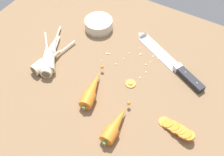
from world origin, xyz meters
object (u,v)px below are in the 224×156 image
object	(u,v)px
whole_carrot	(92,90)
prep_bowl	(99,24)
chefs_knife	(167,58)
parsnip_front	(50,61)
carrot_slice_stray_near	(130,83)
carrot_slice_stack	(177,129)
whole_carrot_second	(115,125)
parsnip_mid_right	(48,60)
parsnip_mid_left	(48,57)
parsnip_back	(51,51)

from	to	relation	value
whole_carrot	prep_bowl	xyz separation A→B (cm)	(-15.21, 28.36, 0.05)
chefs_knife	parsnip_front	bearing A→B (deg)	-146.32
carrot_slice_stray_near	carrot_slice_stack	bearing A→B (deg)	-23.21
carrot_slice_stray_near	whole_carrot	bearing A→B (deg)	-132.81
whole_carrot_second	parsnip_mid_right	bearing A→B (deg)	162.79
parsnip_mid_right	chefs_knife	bearing A→B (deg)	33.34
parsnip_mid_left	whole_carrot	bearing A→B (deg)	-11.06
whole_carrot_second	carrot_slice_stray_near	bearing A→B (deg)	102.96
carrot_slice_stack	carrot_slice_stray_near	world-z (taller)	carrot_slice_stack
chefs_knife	whole_carrot	bearing A→B (deg)	-119.61
parsnip_front	parsnip_back	world-z (taller)	same
chefs_knife	parsnip_mid_right	distance (cm)	42.64
parsnip_front	whole_carrot	bearing A→B (deg)	-9.57
carrot_slice_stack	parsnip_mid_right	bearing A→B (deg)	177.89
chefs_knife	parsnip_back	xyz separation A→B (cm)	(-37.41, -19.26, 1.33)
whole_carrot	parsnip_back	xyz separation A→B (cm)	(-22.39, 7.18, -0.12)
parsnip_back	carrot_slice_stray_near	bearing A→B (deg)	4.73
whole_carrot_second	parsnip_front	distance (cm)	34.39
whole_carrot	parsnip_mid_left	xyz separation A→B (cm)	(-21.55, 4.21, -0.12)
carrot_slice_stray_near	parsnip_back	bearing A→B (deg)	-175.27
parsnip_mid_left	carrot_slice_stack	distance (cm)	50.76
chefs_knife	parsnip_mid_right	bearing A→B (deg)	-146.66
whole_carrot	carrot_slice_stray_near	size ratio (longest dim) A/B	4.89
parsnip_mid_right	carrot_slice_stack	size ratio (longest dim) A/B	1.73
parsnip_mid_left	carrot_slice_stack	size ratio (longest dim) A/B	1.43
parsnip_mid_left	parsnip_mid_right	distance (cm)	1.54
parsnip_mid_left	carrot_slice_stray_near	size ratio (longest dim) A/B	4.60
chefs_knife	carrot_slice_stray_near	xyz separation A→B (cm)	(-5.97, -16.66, -0.29)
carrot_slice_stack	parsnip_mid_left	bearing A→B (deg)	176.58
parsnip_mid_left	parsnip_back	size ratio (longest dim) A/B	0.83
whole_carrot_second	prep_bowl	world-z (taller)	whole_carrot_second
whole_carrot	carrot_slice_stack	distance (cm)	29.14
whole_carrot_second	parsnip_mid_right	xyz separation A→B (cm)	(-33.59, 10.40, -0.12)
whole_carrot	prep_bowl	world-z (taller)	whole_carrot
parsnip_mid_left	parsnip_back	xyz separation A→B (cm)	(-0.83, 2.96, -0.00)
whole_carrot	parsnip_mid_right	distance (cm)	20.80
carrot_slice_stray_near	parsnip_mid_left	bearing A→B (deg)	-169.69
whole_carrot_second	whole_carrot	bearing A→B (deg)	150.42
chefs_knife	parsnip_back	distance (cm)	42.10
chefs_knife	parsnip_front	world-z (taller)	parsnip_front
prep_bowl	parsnip_mid_right	bearing A→B (deg)	-101.96
chefs_knife	carrot_slice_stack	size ratio (longest dim) A/B	2.78
chefs_knife	whole_carrot	world-z (taller)	whole_carrot
whole_carrot	parsnip_mid_right	size ratio (longest dim) A/B	0.88
carrot_slice_stack	whole_carrot_second	bearing A→B (deg)	-151.98
parsnip_front	parsnip_back	xyz separation A→B (cm)	(-2.71, 3.86, -0.00)
parsnip_back	carrot_slice_stack	xyz separation A→B (cm)	(51.49, -6.00, -0.65)
whole_carrot_second	carrot_slice_stack	world-z (taller)	whole_carrot_second
parsnip_mid_left	parsnip_mid_right	world-z (taller)	same
whole_carrot	whole_carrot_second	size ratio (longest dim) A/B	1.09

